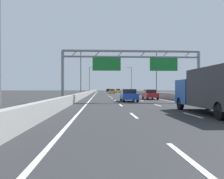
{
  "coord_description": "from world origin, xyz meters",
  "views": [
    {
      "loc": [
        -3.83,
        -2.08,
        1.63
      ],
      "look_at": [
        -0.48,
        66.09,
        1.38
      ],
      "focal_mm": 39.06,
      "sensor_mm": 36.0,
      "label": 1
    }
  ],
  "objects_px": {
    "orange_car": "(112,91)",
    "box_truck": "(217,89)",
    "sign_gantry": "(132,62)",
    "black_car": "(108,90)",
    "yellow_car": "(118,91)",
    "red_car": "(150,94)",
    "blue_car": "(129,95)",
    "streetlamp_right_far": "(131,78)",
    "streetlamp_left_far": "(90,78)",
    "streetlamp_right_mid": "(155,70)",
    "streetlamp_left_mid": "(82,70)"
  },
  "relations": [
    {
      "from": "blue_car",
      "to": "red_car",
      "type": "relative_size",
      "value": 0.97
    },
    {
      "from": "streetlamp_left_mid",
      "to": "orange_car",
      "type": "distance_m",
      "value": 34.05
    },
    {
      "from": "blue_car",
      "to": "streetlamp_left_far",
      "type": "bearing_deg",
      "value": 97.08
    },
    {
      "from": "black_car",
      "to": "streetlamp_left_far",
      "type": "bearing_deg",
      "value": -104.86
    },
    {
      "from": "yellow_car",
      "to": "sign_gantry",
      "type": "bearing_deg",
      "value": -92.85
    },
    {
      "from": "sign_gantry",
      "to": "black_car",
      "type": "xyz_separation_m",
      "value": [
        -0.06,
        87.94,
        -4.06
      ]
    },
    {
      "from": "red_car",
      "to": "black_car",
      "type": "bearing_deg",
      "value": 92.69
    },
    {
      "from": "streetlamp_left_far",
      "to": "red_car",
      "type": "relative_size",
      "value": 2.04
    },
    {
      "from": "sign_gantry",
      "to": "red_car",
      "type": "distance_m",
      "value": 9.35
    },
    {
      "from": "streetlamp_left_far",
      "to": "box_truck",
      "type": "relative_size",
      "value": 1.11
    },
    {
      "from": "blue_car",
      "to": "box_truck",
      "type": "distance_m",
      "value": 16.14
    },
    {
      "from": "blue_car",
      "to": "black_car",
      "type": "relative_size",
      "value": 1.08
    },
    {
      "from": "streetlamp_left_mid",
      "to": "streetlamp_left_far",
      "type": "height_order",
      "value": "same"
    },
    {
      "from": "streetlamp_left_far",
      "to": "red_car",
      "type": "distance_m",
      "value": 53.51
    },
    {
      "from": "streetlamp_right_far",
      "to": "box_truck",
      "type": "relative_size",
      "value": 1.11
    },
    {
      "from": "streetlamp_left_mid",
      "to": "streetlamp_right_mid",
      "type": "xyz_separation_m",
      "value": [
        14.93,
        0.0,
        0.0
      ]
    },
    {
      "from": "streetlamp_right_far",
      "to": "red_car",
      "type": "bearing_deg",
      "value": -94.01
    },
    {
      "from": "sign_gantry",
      "to": "black_car",
      "type": "distance_m",
      "value": 88.04
    },
    {
      "from": "streetlamp_left_mid",
      "to": "streetlamp_left_far",
      "type": "xyz_separation_m",
      "value": [
        0.0,
        39.78,
        0.0
      ]
    },
    {
      "from": "blue_car",
      "to": "box_truck",
      "type": "height_order",
      "value": "box_truck"
    },
    {
      "from": "streetlamp_right_mid",
      "to": "orange_car",
      "type": "bearing_deg",
      "value": 102.51
    },
    {
      "from": "streetlamp_right_mid",
      "to": "black_car",
      "type": "xyz_separation_m",
      "value": [
        -7.43,
        68.07,
        -4.62
      ]
    },
    {
      "from": "streetlamp_right_far",
      "to": "black_car",
      "type": "xyz_separation_m",
      "value": [
        -7.43,
        28.28,
        -4.62
      ]
    },
    {
      "from": "streetlamp_right_mid",
      "to": "yellow_car",
      "type": "relative_size",
      "value": 2.11
    },
    {
      "from": "sign_gantry",
      "to": "box_truck",
      "type": "distance_m",
      "value": 15.27
    },
    {
      "from": "red_car",
      "to": "sign_gantry",
      "type": "bearing_deg",
      "value": -116.16
    },
    {
      "from": "blue_car",
      "to": "streetlamp_right_far",
      "type": "bearing_deg",
      "value": 82.54
    },
    {
      "from": "sign_gantry",
      "to": "streetlamp_left_mid",
      "type": "xyz_separation_m",
      "value": [
        -7.57,
        19.87,
        0.56
      ]
    },
    {
      "from": "black_car",
      "to": "yellow_car",
      "type": "height_order",
      "value": "black_car"
    },
    {
      "from": "black_car",
      "to": "red_car",
      "type": "distance_m",
      "value": 80.48
    },
    {
      "from": "orange_car",
      "to": "box_truck",
      "type": "height_order",
      "value": "box_truck"
    },
    {
      "from": "orange_car",
      "to": "black_car",
      "type": "distance_m",
      "value": 35.21
    },
    {
      "from": "sign_gantry",
      "to": "yellow_car",
      "type": "relative_size",
      "value": 3.76
    },
    {
      "from": "black_car",
      "to": "yellow_car",
      "type": "xyz_separation_m",
      "value": [
        3.77,
        -13.55,
        -0.0
      ]
    },
    {
      "from": "streetlamp_right_far",
      "to": "box_truck",
      "type": "xyz_separation_m",
      "value": [
        -4.01,
        -74.19,
        -3.81
      ]
    },
    {
      "from": "streetlamp_left_mid",
      "to": "red_car",
      "type": "xyz_separation_m",
      "value": [
        11.28,
        -12.32,
        -4.63
      ]
    },
    {
      "from": "orange_car",
      "to": "streetlamp_left_mid",
      "type": "bearing_deg",
      "value": -103.09
    },
    {
      "from": "orange_car",
      "to": "red_car",
      "type": "xyz_separation_m",
      "value": [
        3.64,
        -45.18,
        -0.01
      ]
    },
    {
      "from": "streetlamp_left_mid",
      "to": "sign_gantry",
      "type": "bearing_deg",
      "value": -69.15
    },
    {
      "from": "streetlamp_right_mid",
      "to": "blue_car",
      "type": "distance_m",
      "value": 20.74
    },
    {
      "from": "streetlamp_right_mid",
      "to": "yellow_car",
      "type": "xyz_separation_m",
      "value": [
        -3.66,
        54.52,
        -4.63
      ]
    },
    {
      "from": "box_truck",
      "to": "streetlamp_right_far",
      "type": "bearing_deg",
      "value": 86.9
    },
    {
      "from": "orange_car",
      "to": "yellow_car",
      "type": "relative_size",
      "value": 0.92
    },
    {
      "from": "yellow_car",
      "to": "red_car",
      "type": "bearing_deg",
      "value": -89.99
    },
    {
      "from": "streetlamp_right_mid",
      "to": "streetlamp_left_far",
      "type": "distance_m",
      "value": 42.49
    },
    {
      "from": "streetlamp_left_far",
      "to": "yellow_car",
      "type": "bearing_deg",
      "value": 52.59
    },
    {
      "from": "streetlamp_left_mid",
      "to": "black_car",
      "type": "distance_m",
      "value": 68.64
    },
    {
      "from": "streetlamp_left_mid",
      "to": "box_truck",
      "type": "bearing_deg",
      "value": -72.4
    },
    {
      "from": "orange_car",
      "to": "box_truck",
      "type": "relative_size",
      "value": 0.49
    },
    {
      "from": "streetlamp_left_mid",
      "to": "box_truck",
      "type": "height_order",
      "value": "streetlamp_left_mid"
    }
  ]
}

